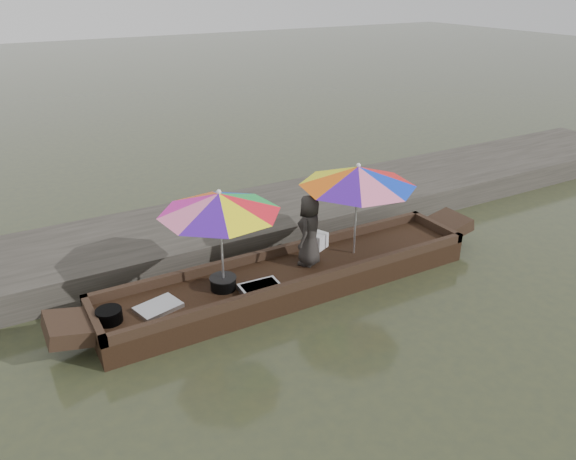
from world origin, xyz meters
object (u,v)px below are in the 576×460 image
umbrella_bow (221,241)px  umbrella_stern (356,210)px  charcoal_grill (223,283)px  boat_hull (291,280)px  vendor (309,230)px  tray_crayfish (261,289)px  cooking_pot (109,316)px  tray_scallop (158,307)px  supply_bag (319,241)px

umbrella_bow → umbrella_stern: 2.34m
charcoal_grill → boat_hull: bearing=-0.2°
vendor → charcoal_grill: bearing=-37.5°
tray_crayfish → umbrella_stern: bearing=9.9°
umbrella_bow → umbrella_stern: same height
cooking_pot → tray_scallop: size_ratio=0.59×
charcoal_grill → umbrella_stern: size_ratio=0.20×
tray_scallop → supply_bag: bearing=9.8°
charcoal_grill → supply_bag: size_ratio=1.34×
cooking_pot → umbrella_bow: size_ratio=0.20×
tray_crayfish → supply_bag: supply_bag is taller
charcoal_grill → supply_bag: supply_bag is taller
boat_hull → vendor: vendor is taller
boat_hull → umbrella_stern: umbrella_stern is taller
charcoal_grill → supply_bag: bearing=12.9°
boat_hull → supply_bag: size_ratio=21.88×
tray_scallop → vendor: size_ratio=0.51×
boat_hull → vendor: size_ratio=5.28×
charcoal_grill → cooking_pot: bearing=-178.8°
umbrella_stern → umbrella_bow: bearing=180.0°
umbrella_bow → charcoal_grill: bearing=152.5°
cooking_pot → tray_scallop: bearing=-2.4°
vendor → umbrella_bow: size_ratio=0.67×
charcoal_grill → supply_bag: 2.00m
boat_hull → tray_crayfish: tray_crayfish is taller
tray_scallop → charcoal_grill: bearing=3.5°
tray_scallop → umbrella_bow: bearing=3.3°
umbrella_bow → boat_hull: bearing=0.0°
tray_scallop → umbrella_stern: umbrella_stern is taller
supply_bag → umbrella_stern: 0.89m
tray_crayfish → umbrella_stern: (1.91, 0.33, 0.73)m
boat_hull → umbrella_stern: bearing=0.0°
tray_crayfish → supply_bag: (1.50, 0.78, 0.09)m
cooking_pot → umbrella_bow: 1.80m
tray_crayfish → umbrella_bow: (-0.43, 0.33, 0.73)m
umbrella_stern → supply_bag: bearing=132.1°
supply_bag → charcoal_grill: bearing=-167.1°
supply_bag → umbrella_stern: (0.41, -0.45, 0.65)m
cooking_pot → umbrella_stern: bearing=0.4°
cooking_pot → charcoal_grill: cooking_pot is taller
charcoal_grill → umbrella_bow: (0.01, -0.00, 0.69)m
tray_crayfish → boat_hull: bearing=25.2°
tray_scallop → umbrella_bow: (1.01, 0.06, 0.74)m
tray_crayfish → tray_scallop: tray_crayfish is taller
cooking_pot → vendor: (3.18, 0.09, 0.49)m
tray_scallop → charcoal_grill: (1.01, 0.06, 0.06)m
cooking_pot → vendor: bearing=1.7°
charcoal_grill → tray_crayfish: bearing=-37.4°
tray_crayfish → charcoal_grill: charcoal_grill is taller
tray_crayfish → supply_bag: size_ratio=2.11×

